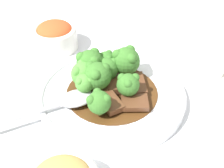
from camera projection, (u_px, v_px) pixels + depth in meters
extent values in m
plane|color=silver|center=(112.00, 99.00, 0.57)|extent=(4.00, 4.00, 0.00)
cylinder|color=white|center=(112.00, 96.00, 0.56)|extent=(0.26, 0.26, 0.01)
torus|color=white|center=(112.00, 93.00, 0.56)|extent=(0.26, 0.26, 0.01)
cylinder|color=#4C2D14|center=(112.00, 92.00, 0.56)|extent=(0.16, 0.16, 0.00)
cube|color=#56331E|center=(135.00, 102.00, 0.52)|extent=(0.05, 0.06, 0.01)
cube|color=#56331E|center=(108.00, 99.00, 0.53)|extent=(0.06, 0.07, 0.01)
cube|color=#56331E|center=(136.00, 84.00, 0.56)|extent=(0.07, 0.06, 0.01)
cube|color=#56331E|center=(120.00, 85.00, 0.56)|extent=(0.05, 0.06, 0.01)
cylinder|color=#7FA84C|center=(106.00, 68.00, 0.60)|extent=(0.01, 0.01, 0.01)
sphere|color=#387028|center=(106.00, 60.00, 0.59)|extent=(0.03, 0.03, 0.03)
sphere|color=#387028|center=(109.00, 53.00, 0.59)|extent=(0.01, 0.01, 0.01)
sphere|color=#387028|center=(101.00, 56.00, 0.58)|extent=(0.01, 0.01, 0.01)
sphere|color=#387028|center=(109.00, 59.00, 0.58)|extent=(0.01, 0.01, 0.01)
cylinder|color=#7FA84C|center=(84.00, 83.00, 0.56)|extent=(0.01, 0.01, 0.01)
sphere|color=#4C8E38|center=(83.00, 74.00, 0.55)|extent=(0.04, 0.04, 0.04)
sphere|color=#4C8E38|center=(82.00, 64.00, 0.55)|extent=(0.02, 0.02, 0.02)
sphere|color=#4C8E38|center=(77.00, 71.00, 0.53)|extent=(0.02, 0.02, 0.02)
sphere|color=#4C8E38|center=(90.00, 70.00, 0.54)|extent=(0.02, 0.02, 0.02)
cylinder|color=#7FA84C|center=(98.00, 87.00, 0.55)|extent=(0.02, 0.02, 0.01)
sphere|color=#387028|center=(97.00, 76.00, 0.54)|extent=(0.05, 0.05, 0.05)
sphere|color=#387028|center=(90.00, 66.00, 0.54)|extent=(0.02, 0.02, 0.02)
sphere|color=#387028|center=(96.00, 75.00, 0.52)|extent=(0.02, 0.02, 0.02)
sphere|color=#387028|center=(106.00, 68.00, 0.53)|extent=(0.02, 0.02, 0.02)
cylinder|color=#7FA84C|center=(91.00, 74.00, 0.58)|extent=(0.02, 0.02, 0.01)
sphere|color=#387028|center=(90.00, 64.00, 0.57)|extent=(0.05, 0.05, 0.05)
sphere|color=#387028|center=(81.00, 57.00, 0.56)|extent=(0.02, 0.02, 0.02)
sphere|color=#387028|center=(94.00, 61.00, 0.55)|extent=(0.02, 0.02, 0.02)
sphere|color=#387028|center=(94.00, 53.00, 0.57)|extent=(0.02, 0.02, 0.02)
cylinder|color=#7FA84C|center=(100.00, 111.00, 0.51)|extent=(0.01, 0.01, 0.01)
sphere|color=#387028|center=(99.00, 102.00, 0.50)|extent=(0.04, 0.04, 0.04)
sphere|color=#387028|center=(93.00, 101.00, 0.48)|extent=(0.01, 0.01, 0.01)
sphere|color=#387028|center=(106.00, 99.00, 0.49)|extent=(0.01, 0.01, 0.01)
sphere|color=#387028|center=(98.00, 93.00, 0.50)|extent=(0.01, 0.01, 0.01)
cylinder|color=#8EB756|center=(128.00, 93.00, 0.54)|extent=(0.01, 0.01, 0.01)
sphere|color=#387028|center=(128.00, 84.00, 0.53)|extent=(0.04, 0.04, 0.04)
sphere|color=#387028|center=(128.00, 84.00, 0.51)|extent=(0.01, 0.01, 0.01)
sphere|color=#387028|center=(135.00, 78.00, 0.53)|extent=(0.01, 0.01, 0.01)
sphere|color=#387028|center=(123.00, 77.00, 0.53)|extent=(0.01, 0.01, 0.01)
cylinder|color=#8EB756|center=(125.00, 72.00, 0.59)|extent=(0.02, 0.02, 0.01)
sphere|color=#387028|center=(126.00, 61.00, 0.57)|extent=(0.05, 0.05, 0.05)
sphere|color=#387028|center=(131.00, 59.00, 0.55)|extent=(0.02, 0.02, 0.02)
sphere|color=#387028|center=(130.00, 50.00, 0.57)|extent=(0.02, 0.02, 0.02)
sphere|color=#387028|center=(117.00, 55.00, 0.56)|extent=(0.02, 0.02, 0.02)
cylinder|color=#7FA84C|center=(85.00, 91.00, 0.54)|extent=(0.01, 0.01, 0.01)
sphere|color=#4C8E38|center=(85.00, 83.00, 0.53)|extent=(0.03, 0.03, 0.03)
sphere|color=#4C8E38|center=(90.00, 80.00, 0.52)|extent=(0.01, 0.01, 0.01)
sphere|color=#4C8E38|center=(84.00, 75.00, 0.53)|extent=(0.01, 0.01, 0.01)
sphere|color=#4C8E38|center=(80.00, 82.00, 0.52)|extent=(0.01, 0.01, 0.01)
cylinder|color=#8EB756|center=(107.00, 77.00, 0.58)|extent=(0.01, 0.01, 0.01)
sphere|color=#387028|center=(107.00, 69.00, 0.57)|extent=(0.04, 0.04, 0.04)
sphere|color=#387028|center=(114.00, 62.00, 0.56)|extent=(0.02, 0.02, 0.02)
sphere|color=#387028|center=(101.00, 61.00, 0.56)|extent=(0.02, 0.02, 0.02)
sphere|color=#387028|center=(106.00, 68.00, 0.55)|extent=(0.02, 0.02, 0.02)
ellipsoid|color=#B7B7BC|center=(77.00, 98.00, 0.53)|extent=(0.07, 0.07, 0.01)
cylinder|color=#B7B7BC|center=(6.00, 121.00, 0.49)|extent=(0.15, 0.11, 0.01)
cylinder|color=white|center=(56.00, 46.00, 0.70)|extent=(0.05, 0.05, 0.01)
cylinder|color=white|center=(55.00, 39.00, 0.69)|extent=(0.10, 0.10, 0.04)
torus|color=white|center=(54.00, 30.00, 0.67)|extent=(0.10, 0.10, 0.01)
ellipsoid|color=#D14C23|center=(54.00, 29.00, 0.67)|extent=(0.08, 0.08, 0.03)
cylinder|color=white|center=(207.00, 71.00, 0.62)|extent=(0.06, 0.06, 0.01)
torus|color=white|center=(207.00, 69.00, 0.62)|extent=(0.06, 0.06, 0.01)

